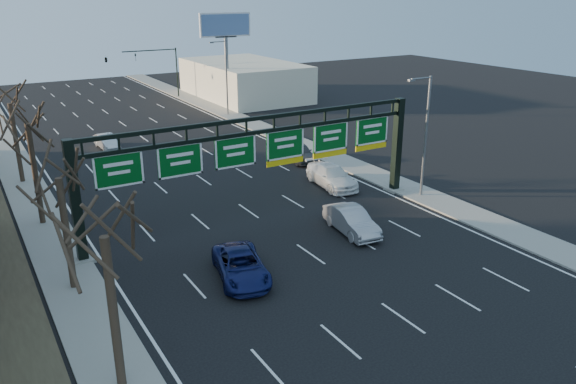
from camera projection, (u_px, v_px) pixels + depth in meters
ground at (330, 267)px, 31.53m from camera, size 160.00×160.00×0.00m
sidewalk_left at (32, 200)px, 41.41m from camera, size 3.00×120.00×0.12m
sidewalk_right at (319, 152)px, 53.84m from camera, size 3.00×120.00×0.12m
lane_markings at (194, 173)px, 47.64m from camera, size 21.60×120.00×0.01m
sign_gantry at (263, 154)px, 36.48m from camera, size 24.60×1.20×7.20m
building_right_distant at (244, 80)px, 80.67m from camera, size 12.00×20.00×5.00m
tree_near at (101, 210)px, 19.55m from camera, size 3.60×3.60×8.86m
tree_gantry at (55, 158)px, 26.93m from camera, size 3.60×3.60×8.48m
tree_mid at (25, 107)px, 34.73m from camera, size 3.60×3.60×9.24m
tree_far at (7, 90)px, 42.91m from camera, size 3.60×3.60×8.86m
streetlight_near at (425, 131)px, 40.69m from camera, size 2.15×0.22×9.00m
streetlight_far at (225, 74)px, 68.08m from camera, size 2.15×0.22×9.00m
billboard_right at (226, 36)px, 71.97m from camera, size 7.00×0.50×12.00m
traffic_signal_mast at (134, 61)px, 76.73m from camera, size 10.16×0.54×7.00m
car_blue_suv at (241, 266)px, 30.14m from camera, size 3.67×5.76×1.48m
car_silver_sedan at (351, 221)px, 35.84m from camera, size 2.31×5.08×1.62m
car_white_wagon at (332, 176)px, 44.38m from camera, size 2.95×5.93×1.65m
car_grey_far at (299, 152)px, 50.96m from camera, size 2.67×5.06×1.64m
car_silver_distant at (107, 141)px, 55.02m from camera, size 1.71×4.24×1.37m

